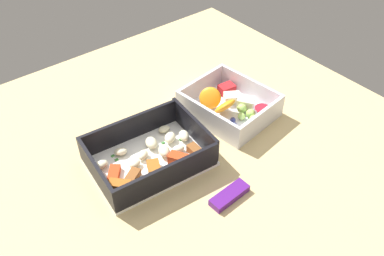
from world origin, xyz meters
TOP-DOWN VIEW (x-y plane):
  - table_surface at (0.00, 0.00)cm, footprint 80.00×80.00cm
  - pasta_container at (8.30, -0.40)cm, footprint 20.90×16.10cm
  - fruit_bowl at (-11.71, -1.78)cm, footprint 15.46×17.53cm
  - candy_bar at (2.98, 13.78)cm, footprint 7.11×2.74cm

SIDE VIEW (x-z plane):
  - table_surface at x=0.00cm, z-range 0.00..2.00cm
  - candy_bar at x=2.98cm, z-range 2.00..3.20cm
  - pasta_container at x=8.30cm, z-range 0.96..6.34cm
  - fruit_bowl at x=-11.71cm, z-range 1.22..6.26cm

